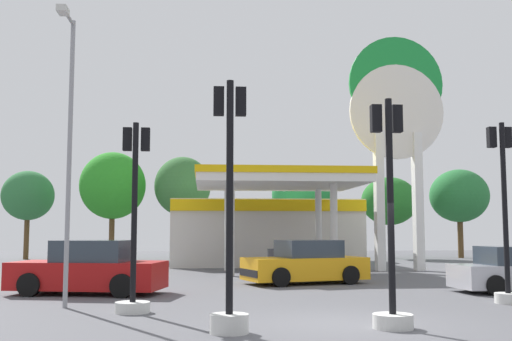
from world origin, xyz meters
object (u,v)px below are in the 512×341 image
Objects in this scene: car_2 at (305,264)px; tree_2 at (183,187)px; station_pole_sign at (397,121)px; tree_4 at (389,201)px; traffic_signal_0 at (134,247)px; traffic_signal_2 at (391,250)px; tree_1 at (113,186)px; corner_streetlamp at (68,132)px; tree_3 at (302,195)px; tree_5 at (459,196)px; traffic_signal_1 at (505,233)px; car_0 at (89,270)px; tree_0 at (28,196)px; traffic_signal_3 at (229,248)px.

car_2 is 0.71× the size of tree_2.
station_pole_sign is 13.56m from tree_4.
station_pole_sign is 18.86m from traffic_signal_0.
traffic_signal_2 is 0.82× the size of tree_4.
tree_1 is (-9.74, 18.43, 4.15)m from car_2.
corner_streetlamp is (-12.92, -13.24, -2.85)m from station_pole_sign.
tree_5 is at bearing 4.18° from tree_3.
traffic_signal_0 is at bearing -173.91° from traffic_signal_1.
car_2 is at bearing 124.34° from traffic_signal_1.
traffic_signal_0 reaches higher than car_0.
station_pole_sign is at bearing 49.32° from car_2.
tree_1 is (5.87, -1.62, 0.60)m from tree_0.
tree_3 is at bearing -3.61° from tree_0.
traffic_signal_1 reaches higher than traffic_signal_3.
tree_0 is (-8.36, 23.13, 3.52)m from car_0.
tree_0 reaches higher than car_0.
tree_2 is at bearing -11.14° from tree_0.
car_0 is at bearing -70.13° from tree_0.
traffic_signal_2 is (-5.67, -16.93, -5.74)m from station_pole_sign.
car_2 is at bearing -98.82° from tree_3.
tree_2 is (2.10, 21.07, 4.06)m from car_0.
tree_1 is at bearing 142.61° from station_pole_sign.
tree_2 is at bearing -174.95° from tree_5.
station_pole_sign reaches higher than tree_5.
car_0 is at bearing 90.43° from corner_streetlamp.
traffic_signal_3 is at bearing -120.18° from tree_5.
tree_4 is at bearing 61.48° from traffic_signal_0.
tree_5 is (8.68, 13.09, -2.93)m from station_pole_sign.
car_2 is 0.80× the size of tree_0.
tree_3 is at bearing 93.32° from traffic_signal_1.
traffic_signal_0 is at bearing -69.68° from tree_0.
traffic_signal_2 is 0.69× the size of tree_2.
tree_0 is 0.80× the size of corner_streetlamp.
tree_4 is (12.40, 29.90, 2.35)m from traffic_signal_3.
tree_1 reaches higher than tree_0.
station_pole_sign reaches higher than traffic_signal_2.
tree_2 is at bearing 85.19° from corner_streetlamp.
tree_5 is 34.05m from corner_streetlamp.
traffic_signal_0 is (-11.11, -14.12, -5.74)m from station_pole_sign.
traffic_signal_2 is (-4.37, -3.86, -0.33)m from traffic_signal_1.
traffic_signal_3 is (4.00, -7.50, 0.87)m from car_0.
tree_4 is 5.25m from tree_5.
traffic_signal_3 is (2.16, -3.10, 0.05)m from traffic_signal_0.
car_2 is at bearing 42.46° from corner_streetlamp.
traffic_signal_3 is 6.30m from corner_streetlamp.
tree_4 reaches higher than traffic_signal_1.
tree_1 reaches higher than traffic_signal_0.
tree_2 is (-5.14, 18.00, 4.08)m from car_2.
tree_0 is at bearing 109.87° from car_0.
traffic_signal_1 is 0.82× the size of tree_0.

